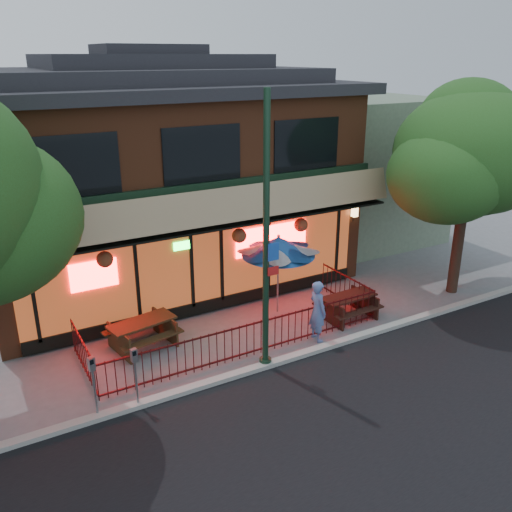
{
  "coord_description": "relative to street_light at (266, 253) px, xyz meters",
  "views": [
    {
      "loc": [
        -6.32,
        -11.0,
        7.66
      ],
      "look_at": [
        1.09,
        2.0,
        2.09
      ],
      "focal_mm": 38.0,
      "sensor_mm": 36.0,
      "label": 1
    }
  ],
  "objects": [
    {
      "name": "ground",
      "position": [
        -0.0,
        0.4,
        -3.15
      ],
      "size": [
        80.0,
        80.0,
        0.0
      ],
      "primitive_type": "plane",
      "color": "gray",
      "rests_on": "ground"
    },
    {
      "name": "asphalt_street",
      "position": [
        -0.0,
        -5.6,
        -3.15
      ],
      "size": [
        80.0,
        11.0,
        0.0
      ],
      "primitive_type": "cube",
      "color": "black",
      "rests_on": "ground"
    },
    {
      "name": "curb",
      "position": [
        -0.0,
        -0.1,
        -3.09
      ],
      "size": [
        80.0,
        0.25,
        0.12
      ],
      "primitive_type": "cube",
      "color": "#999993",
      "rests_on": "ground"
    },
    {
      "name": "restaurant_building",
      "position": [
        -0.0,
        7.51,
        0.98
      ],
      "size": [
        12.96,
        9.49,
        8.05
      ],
      "color": "brown",
      "rests_on": "ground"
    },
    {
      "name": "neighbor_building",
      "position": [
        9.0,
        8.1,
        -0.15
      ],
      "size": [
        6.0,
        7.0,
        6.0
      ],
      "primitive_type": "cube",
      "color": "gray",
      "rests_on": "ground"
    },
    {
      "name": "patio_fence",
      "position": [
        -0.0,
        0.91,
        -2.52
      ],
      "size": [
        8.44,
        2.62,
        1.0
      ],
      "color": "#3E0D0F",
      "rests_on": "ground"
    },
    {
      "name": "street_light",
      "position": [
        0.0,
        0.0,
        0.0
      ],
      "size": [
        0.43,
        0.32,
        7.0
      ],
      "color": "#173422",
      "rests_on": "ground"
    },
    {
      "name": "street_tree_right",
      "position": [
        8.04,
        0.99,
        1.81
      ],
      "size": [
        4.8,
        4.8,
        7.02
      ],
      "color": "#35251A",
      "rests_on": "ground"
    },
    {
      "name": "picnic_table_left",
      "position": [
        -2.46,
        2.53,
        -2.63
      ],
      "size": [
        2.05,
        1.71,
        0.78
      ],
      "color": "#3F2C17",
      "rests_on": "ground"
    },
    {
      "name": "picnic_table_right",
      "position": [
        3.6,
        1.1,
        -2.66
      ],
      "size": [
        1.78,
        1.39,
        0.75
      ],
      "color": "#341912",
      "rests_on": "ground"
    },
    {
      "name": "patio_umbrella",
      "position": [
        1.95,
        2.55,
        -0.95
      ],
      "size": [
        2.25,
        2.25,
        2.57
      ],
      "color": "gray",
      "rests_on": "ground"
    },
    {
      "name": "pedestrian",
      "position": [
        1.97,
        0.46,
        -2.25
      ],
      "size": [
        0.45,
        0.67,
        1.8
      ],
      "primitive_type": "imported",
      "rotation": [
        0.0,
        0.0,
        1.54
      ],
      "color": "#5671AD",
      "rests_on": "ground"
    },
    {
      "name": "parking_meter_near",
      "position": [
        -3.47,
        -0.08,
        -2.12
      ],
      "size": [
        0.15,
        0.13,
        1.52
      ],
      "color": "gray",
      "rests_on": "ground"
    },
    {
      "name": "parking_meter_far",
      "position": [
        -4.39,
        0.0,
        -2.11
      ],
      "size": [
        0.16,
        0.14,
        1.54
      ],
      "color": "gray",
      "rests_on": "ground"
    }
  ]
}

